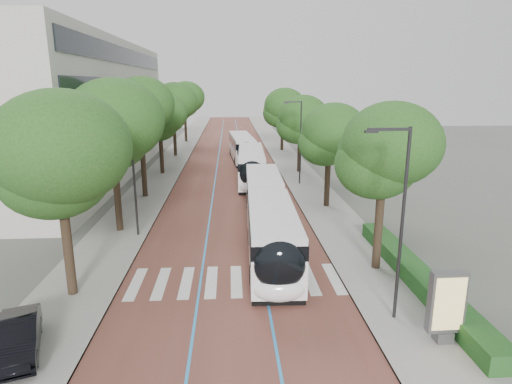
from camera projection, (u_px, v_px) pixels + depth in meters
ground at (232, 291)px, 20.59m from camera, size 160.00×160.00×0.00m
road at (230, 156)px, 59.28m from camera, size 11.00×140.00×0.02m
sidewalk_left at (176, 156)px, 58.82m from camera, size 4.00×140.00×0.12m
sidewalk_right at (284, 155)px, 59.72m from camera, size 4.00×140.00×0.12m
kerb_left at (190, 156)px, 58.94m from camera, size 0.20×140.00×0.14m
kerb_right at (270, 155)px, 59.60m from camera, size 0.20×140.00×0.14m
zebra_crossing at (236, 281)px, 21.56m from camera, size 10.55×3.60×0.01m
lane_line_left at (219, 156)px, 59.18m from camera, size 0.12×126.00×0.01m
lane_line_right at (242, 155)px, 59.38m from camera, size 0.12×126.00×0.01m
office_building at (44, 110)px, 44.79m from camera, size 18.11×40.00×14.00m
hedge at (417, 276)px, 21.00m from camera, size 1.20×14.00×0.80m
streetlight_near at (399, 210)px, 16.90m from camera, size 1.82×0.20×8.00m
streetlight_far at (299, 136)px, 41.08m from camera, size 1.82×0.20×8.00m
lamp_post_left at (134, 175)px, 26.95m from camera, size 0.14×0.14×8.00m
trees_left at (156, 114)px, 43.37m from camera, size 6.21×61.05×9.72m
trees_right at (304, 121)px, 44.50m from camera, size 5.98×47.46×8.56m
lead_bus at (268, 216)px, 26.82m from camera, size 3.04×18.46×3.20m
bus_queued_0 at (251, 166)px, 42.89m from camera, size 2.94×12.48×3.20m
bus_queued_1 at (242, 148)px, 55.01m from camera, size 3.33×12.54×3.20m
ad_panel at (446, 305)px, 16.01m from camera, size 1.39×0.54×2.87m
parked_car at (18, 337)px, 15.47m from camera, size 2.63×4.17×1.30m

